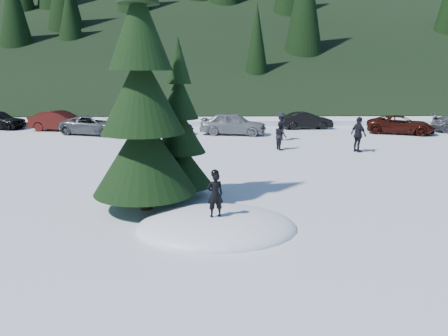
{
  "coord_description": "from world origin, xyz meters",
  "views": [
    {
      "loc": [
        -0.12,
        -11.45,
        4.3
      ],
      "look_at": [
        0.28,
        2.73,
        1.1
      ],
      "focal_mm": 35.0,
      "sensor_mm": 36.0,
      "label": 1
    }
  ],
  "objects_px": {
    "adult_1": "(358,135)",
    "car_5": "(306,121)",
    "car_4": "(233,124)",
    "car_1": "(60,121)",
    "car_2": "(95,125)",
    "spruce_tall": "(142,103)",
    "child_skier": "(215,194)",
    "adult_0": "(281,135)",
    "car_6": "(401,125)",
    "car_3": "(162,125)",
    "adult_2": "(281,126)",
    "spruce_short": "(180,136)"
  },
  "relations": [
    {
      "from": "car_1",
      "to": "car_4",
      "type": "distance_m",
      "value": 12.56
    },
    {
      "from": "car_2",
      "to": "car_4",
      "type": "bearing_deg",
      "value": -73.36
    },
    {
      "from": "adult_0",
      "to": "spruce_tall",
      "type": "bearing_deg",
      "value": 136.73
    },
    {
      "from": "spruce_short",
      "to": "car_6",
      "type": "height_order",
      "value": "spruce_short"
    },
    {
      "from": "child_skier",
      "to": "car_6",
      "type": "relative_size",
      "value": 0.27
    },
    {
      "from": "spruce_tall",
      "to": "child_skier",
      "type": "height_order",
      "value": "spruce_tall"
    },
    {
      "from": "spruce_short",
      "to": "child_skier",
      "type": "height_order",
      "value": "spruce_short"
    },
    {
      "from": "spruce_tall",
      "to": "car_2",
      "type": "distance_m",
      "value": 17.66
    },
    {
      "from": "spruce_short",
      "to": "car_1",
      "type": "bearing_deg",
      "value": 120.01
    },
    {
      "from": "spruce_short",
      "to": "adult_0",
      "type": "xyz_separation_m",
      "value": [
        4.85,
        8.97,
        -1.32
      ]
    },
    {
      "from": "car_5",
      "to": "adult_0",
      "type": "bearing_deg",
      "value": 155.1
    },
    {
      "from": "adult_1",
      "to": "car_5",
      "type": "xyz_separation_m",
      "value": [
        -0.75,
        9.46,
        -0.32
      ]
    },
    {
      "from": "spruce_tall",
      "to": "car_4",
      "type": "xyz_separation_m",
      "value": [
        3.53,
        16.11,
        -2.57
      ]
    },
    {
      "from": "adult_1",
      "to": "car_4",
      "type": "bearing_deg",
      "value": 22.02
    },
    {
      "from": "adult_1",
      "to": "car_2",
      "type": "relative_size",
      "value": 0.41
    },
    {
      "from": "spruce_tall",
      "to": "child_skier",
      "type": "distance_m",
      "value": 3.79
    },
    {
      "from": "car_1",
      "to": "spruce_short",
      "type": "bearing_deg",
      "value": -139.63
    },
    {
      "from": "adult_0",
      "to": "car_1",
      "type": "height_order",
      "value": "adult_0"
    },
    {
      "from": "adult_1",
      "to": "adult_0",
      "type": "bearing_deg",
      "value": 56.14
    },
    {
      "from": "spruce_tall",
      "to": "spruce_short",
      "type": "bearing_deg",
      "value": 54.46
    },
    {
      "from": "spruce_tall",
      "to": "car_2",
      "type": "bearing_deg",
      "value": 109.6
    },
    {
      "from": "car_3",
      "to": "car_4",
      "type": "height_order",
      "value": "car_4"
    },
    {
      "from": "adult_0",
      "to": "car_5",
      "type": "height_order",
      "value": "adult_0"
    },
    {
      "from": "adult_0",
      "to": "adult_1",
      "type": "xyz_separation_m",
      "value": [
        4.02,
        -0.86,
        0.15
      ]
    },
    {
      "from": "spruce_tall",
      "to": "car_5",
      "type": "xyz_separation_m",
      "value": [
        9.12,
        18.97,
        -2.7
      ]
    },
    {
      "from": "spruce_short",
      "to": "child_skier",
      "type": "bearing_deg",
      "value": -72.06
    },
    {
      "from": "car_1",
      "to": "car_2",
      "type": "relative_size",
      "value": 0.94
    },
    {
      "from": "adult_1",
      "to": "car_5",
      "type": "height_order",
      "value": "adult_1"
    },
    {
      "from": "adult_0",
      "to": "car_5",
      "type": "distance_m",
      "value": 9.2
    },
    {
      "from": "adult_2",
      "to": "car_1",
      "type": "distance_m",
      "value": 15.93
    },
    {
      "from": "adult_2",
      "to": "car_1",
      "type": "height_order",
      "value": "adult_2"
    },
    {
      "from": "car_2",
      "to": "child_skier",
      "type": "bearing_deg",
      "value": -138.04
    },
    {
      "from": "adult_1",
      "to": "car_2",
      "type": "xyz_separation_m",
      "value": [
        -15.72,
        6.93,
        -0.3
      ]
    },
    {
      "from": "adult_1",
      "to": "car_6",
      "type": "relative_size",
      "value": 0.42
    },
    {
      "from": "car_2",
      "to": "adult_0",
      "type": "bearing_deg",
      "value": -98.76
    },
    {
      "from": "spruce_short",
      "to": "car_3",
      "type": "distance_m",
      "value": 15.42
    },
    {
      "from": "spruce_short",
      "to": "adult_1",
      "type": "distance_m",
      "value": 12.07
    },
    {
      "from": "car_3",
      "to": "car_6",
      "type": "height_order",
      "value": "car_3"
    },
    {
      "from": "car_3",
      "to": "car_4",
      "type": "bearing_deg",
      "value": -81.64
    },
    {
      "from": "child_skier",
      "to": "car_6",
      "type": "xyz_separation_m",
      "value": [
        12.9,
        18.41,
        -0.47
      ]
    },
    {
      "from": "adult_1",
      "to": "child_skier",
      "type": "bearing_deg",
      "value": 124.76
    },
    {
      "from": "adult_1",
      "to": "car_2",
      "type": "distance_m",
      "value": 17.19
    },
    {
      "from": "spruce_short",
      "to": "car_5",
      "type": "height_order",
      "value": "spruce_short"
    },
    {
      "from": "car_3",
      "to": "car_5",
      "type": "distance_m",
      "value": 10.74
    },
    {
      "from": "adult_2",
      "to": "car_3",
      "type": "relative_size",
      "value": 0.39
    },
    {
      "from": "adult_2",
      "to": "spruce_short",
      "type": "bearing_deg",
      "value": -10.83
    },
    {
      "from": "child_skier",
      "to": "car_3",
      "type": "relative_size",
      "value": 0.27
    },
    {
      "from": "spruce_short",
      "to": "car_2",
      "type": "distance_m",
      "value": 16.6
    },
    {
      "from": "spruce_tall",
      "to": "car_1",
      "type": "xyz_separation_m",
      "value": [
        -8.82,
        18.41,
        -2.61
      ]
    },
    {
      "from": "spruce_tall",
      "to": "adult_0",
      "type": "bearing_deg",
      "value": 60.57
    }
  ]
}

